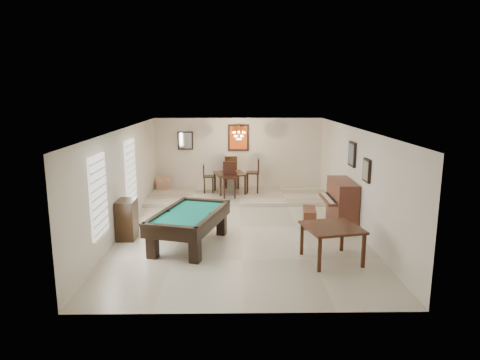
{
  "coord_description": "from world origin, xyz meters",
  "views": [
    {
      "loc": [
        -0.17,
        -10.83,
        3.51
      ],
      "look_at": [
        0.0,
        0.6,
        1.15
      ],
      "focal_mm": 32.0,
      "sensor_mm": 36.0,
      "label": 1
    }
  ],
  "objects_px": {
    "piano_bench": "(309,217)",
    "dining_chair_south": "(230,180)",
    "dining_chair_north": "(231,172)",
    "dining_chair_west": "(209,179)",
    "dining_table": "(230,181)",
    "dining_chair_east": "(253,175)",
    "corner_bench": "(164,183)",
    "chandelier": "(239,133)",
    "square_table": "(331,244)",
    "flower_vase": "(230,166)",
    "pool_table": "(190,229)",
    "upright_piano": "(337,203)",
    "apothecary_chest": "(127,219)"
  },
  "relations": [
    {
      "from": "pool_table",
      "to": "chandelier",
      "type": "height_order",
      "value": "chandelier"
    },
    {
      "from": "corner_bench",
      "to": "apothecary_chest",
      "type": "bearing_deg",
      "value": -91.3
    },
    {
      "from": "chandelier",
      "to": "square_table",
      "type": "bearing_deg",
      "value": -71.17
    },
    {
      "from": "dining_chair_east",
      "to": "chandelier",
      "type": "distance_m",
      "value": 1.59
    },
    {
      "from": "dining_table",
      "to": "dining_chair_east",
      "type": "xyz_separation_m",
      "value": [
        0.78,
        0.02,
        0.19
      ]
    },
    {
      "from": "dining_chair_south",
      "to": "chandelier",
      "type": "height_order",
      "value": "chandelier"
    },
    {
      "from": "flower_vase",
      "to": "chandelier",
      "type": "relative_size",
      "value": 0.37
    },
    {
      "from": "dining_table",
      "to": "chandelier",
      "type": "relative_size",
      "value": 1.62
    },
    {
      "from": "piano_bench",
      "to": "dining_chair_south",
      "type": "bearing_deg",
      "value": 128.95
    },
    {
      "from": "square_table",
      "to": "dining_chair_west",
      "type": "bearing_deg",
      "value": 116.59
    },
    {
      "from": "dining_table",
      "to": "dining_chair_south",
      "type": "bearing_deg",
      "value": -90.0
    },
    {
      "from": "flower_vase",
      "to": "corner_bench",
      "type": "distance_m",
      "value": 2.52
    },
    {
      "from": "square_table",
      "to": "corner_bench",
      "type": "relative_size",
      "value": 2.34
    },
    {
      "from": "upright_piano",
      "to": "square_table",
      "type": "bearing_deg",
      "value": -105.51
    },
    {
      "from": "square_table",
      "to": "dining_chair_north",
      "type": "relative_size",
      "value": 0.94
    },
    {
      "from": "pool_table",
      "to": "upright_piano",
      "type": "xyz_separation_m",
      "value": [
        3.77,
        1.5,
        0.22
      ]
    },
    {
      "from": "pool_table",
      "to": "dining_chair_west",
      "type": "distance_m",
      "value": 4.86
    },
    {
      "from": "upright_piano",
      "to": "apothecary_chest",
      "type": "bearing_deg",
      "value": -169.53
    },
    {
      "from": "square_table",
      "to": "dining_table",
      "type": "height_order",
      "value": "dining_table"
    },
    {
      "from": "apothecary_chest",
      "to": "dining_chair_west",
      "type": "distance_m",
      "value": 4.68
    },
    {
      "from": "apothecary_chest",
      "to": "dining_chair_south",
      "type": "relative_size",
      "value": 0.83
    },
    {
      "from": "flower_vase",
      "to": "dining_chair_west",
      "type": "relative_size",
      "value": 0.23
    },
    {
      "from": "apothecary_chest",
      "to": "dining_chair_east",
      "type": "height_order",
      "value": "dining_chair_east"
    },
    {
      "from": "piano_bench",
      "to": "apothecary_chest",
      "type": "height_order",
      "value": "apothecary_chest"
    },
    {
      "from": "dining_chair_east",
      "to": "corner_bench",
      "type": "xyz_separation_m",
      "value": [
        -3.13,
        0.55,
        -0.38
      ]
    },
    {
      "from": "flower_vase",
      "to": "dining_chair_north",
      "type": "xyz_separation_m",
      "value": [
        0.02,
        0.75,
        -0.33
      ]
    },
    {
      "from": "square_table",
      "to": "dining_chair_west",
      "type": "height_order",
      "value": "dining_chair_west"
    },
    {
      "from": "flower_vase",
      "to": "dining_chair_south",
      "type": "height_order",
      "value": "dining_chair_south"
    },
    {
      "from": "piano_bench",
      "to": "corner_bench",
      "type": "bearing_deg",
      "value": 138.77
    },
    {
      "from": "apothecary_chest",
      "to": "dining_table",
      "type": "bearing_deg",
      "value": 60.39
    },
    {
      "from": "dining_chair_east",
      "to": "flower_vase",
      "type": "bearing_deg",
      "value": -83.98
    },
    {
      "from": "upright_piano",
      "to": "corner_bench",
      "type": "relative_size",
      "value": 3.11
    },
    {
      "from": "dining_chair_west",
      "to": "square_table",
      "type": "bearing_deg",
      "value": -156.89
    },
    {
      "from": "dining_chair_south",
      "to": "dining_chair_north",
      "type": "distance_m",
      "value": 1.46
    },
    {
      "from": "corner_bench",
      "to": "chandelier",
      "type": "xyz_separation_m",
      "value": [
        2.66,
        -0.85,
        1.87
      ]
    },
    {
      "from": "pool_table",
      "to": "piano_bench",
      "type": "xyz_separation_m",
      "value": [
        3.04,
        1.46,
        -0.16
      ]
    },
    {
      "from": "dining_chair_north",
      "to": "dining_chair_west",
      "type": "xyz_separation_m",
      "value": [
        -0.75,
        -0.72,
        -0.1
      ]
    },
    {
      "from": "piano_bench",
      "to": "dining_chair_west",
      "type": "height_order",
      "value": "dining_chair_west"
    },
    {
      "from": "piano_bench",
      "to": "chandelier",
      "type": "height_order",
      "value": "chandelier"
    },
    {
      "from": "square_table",
      "to": "apothecary_chest",
      "type": "distance_m",
      "value": 4.88
    },
    {
      "from": "upright_piano",
      "to": "pool_table",
      "type": "bearing_deg",
      "value": -158.36
    },
    {
      "from": "apothecary_chest",
      "to": "dining_chair_south",
      "type": "xyz_separation_m",
      "value": [
        2.46,
        3.61,
        0.22
      ]
    },
    {
      "from": "piano_bench",
      "to": "dining_chair_north",
      "type": "relative_size",
      "value": 0.72
    },
    {
      "from": "square_table",
      "to": "chandelier",
      "type": "distance_m",
      "value": 6.12
    },
    {
      "from": "dining_chair_west",
      "to": "dining_chair_north",
      "type": "bearing_deg",
      "value": -49.51
    },
    {
      "from": "dining_chair_north",
      "to": "pool_table",
      "type": "bearing_deg",
      "value": 76.26
    },
    {
      "from": "flower_vase",
      "to": "dining_chair_south",
      "type": "bearing_deg",
      "value": -90.0
    },
    {
      "from": "pool_table",
      "to": "upright_piano",
      "type": "bearing_deg",
      "value": 37.56
    },
    {
      "from": "dining_chair_west",
      "to": "upright_piano",
      "type": "bearing_deg",
      "value": -136.47
    },
    {
      "from": "upright_piano",
      "to": "dining_table",
      "type": "height_order",
      "value": "upright_piano"
    }
  ]
}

